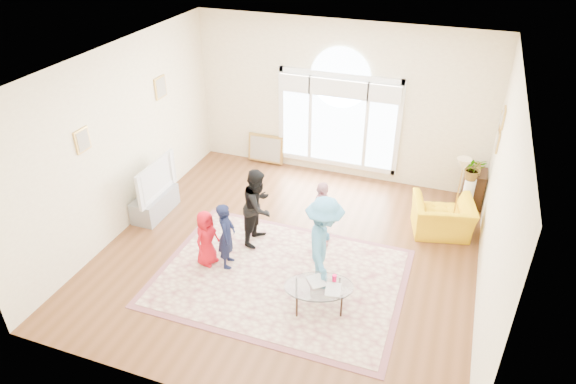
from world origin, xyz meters
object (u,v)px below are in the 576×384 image
(coffee_table, at_px, (319,287))
(tv_console, at_px, (155,204))
(area_rug, at_px, (280,277))
(television, at_px, (151,178))
(armchair, at_px, (442,217))

(coffee_table, bearing_deg, tv_console, 139.00)
(area_rug, relative_size, tv_console, 3.60)
(coffee_table, bearing_deg, television, 138.96)
(television, height_order, armchair, television)
(television, bearing_deg, coffee_table, -21.11)
(tv_console, relative_size, coffee_table, 0.88)
(tv_console, distance_m, armchair, 5.21)
(area_rug, relative_size, armchair, 3.60)
(television, xyz_separation_m, coffee_table, (3.59, -1.39, -0.36))
(area_rug, xyz_separation_m, armchair, (2.23, 2.10, 0.31))
(tv_console, bearing_deg, armchair, 12.84)
(television, bearing_deg, area_rug, -18.35)
(area_rug, height_order, armchair, armchair)
(television, relative_size, coffee_table, 1.03)
(area_rug, xyz_separation_m, coffee_table, (0.75, -0.44, 0.39))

